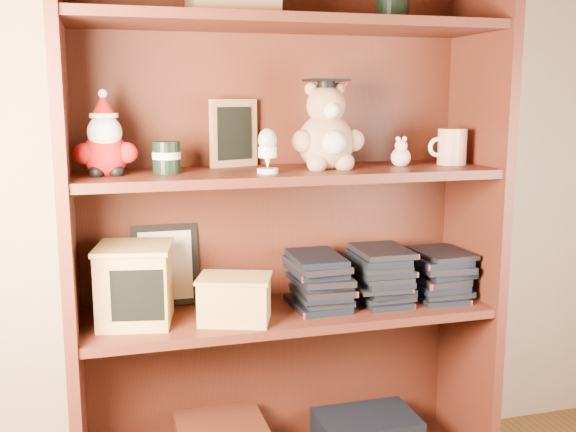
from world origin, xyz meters
The scene contains 16 objects.
bookcase centered at (-0.05, 1.36, 0.78)m, with size 1.20×0.35×1.60m.
shelf_lower centered at (-0.04, 1.30, 0.54)m, with size 1.14×0.33×0.02m.
shelf_upper centered at (-0.04, 1.30, 0.94)m, with size 1.14×0.33×0.02m.
santa_plush centered at (-0.53, 1.30, 1.03)m, with size 0.16×0.11×0.22m.
teachers_tin centered at (-0.37, 1.30, 0.99)m, with size 0.07×0.07×0.08m.
chalkboard_plaque centered at (-0.17, 1.42, 1.04)m, with size 0.14×0.11×0.19m.
egg_cup centered at (-0.12, 1.23, 1.01)m, with size 0.06×0.06×0.12m.
grad_teddy_bear centered at (0.06, 1.30, 1.05)m, with size 0.21×0.18×0.25m.
pink_figurine centered at (0.29, 1.31, 0.98)m, with size 0.06×0.06×0.09m.
teacher_mug centered at (0.45, 1.30, 1.00)m, with size 0.12×0.08×0.11m.
certificate_frame centered at (-0.37, 1.44, 0.67)m, with size 0.19×0.05×0.24m.
treats_box centered at (-0.47, 1.30, 0.66)m, with size 0.23×0.23×0.21m.
pencils_box centered at (-0.21, 1.24, 0.61)m, with size 0.23×0.19×0.13m.
book_stack_left centered at (0.05, 1.30, 0.62)m, with size 0.14×0.20×0.14m.
book_stack_mid centered at (0.23, 1.30, 0.63)m, with size 0.14×0.20×0.16m.
book_stack_right centered at (0.43, 1.30, 0.61)m, with size 0.14×0.20×0.13m.
Camera 1 is at (-0.54, -0.47, 1.15)m, focal length 42.00 mm.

